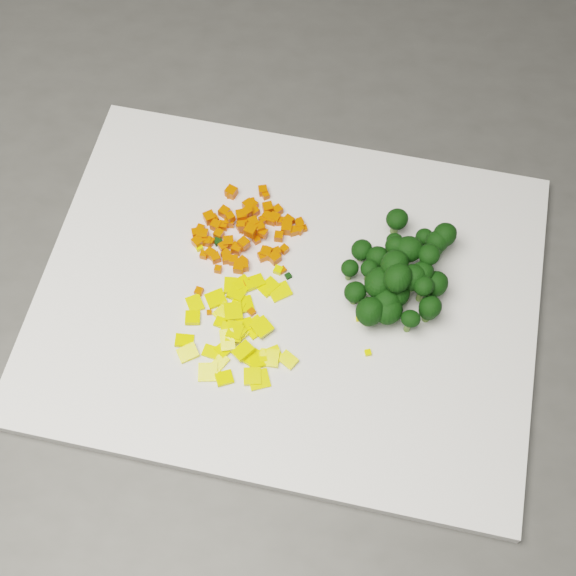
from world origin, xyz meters
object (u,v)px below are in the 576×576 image
(carrot_pile, at_px, (248,225))
(pepper_pile, at_px, (237,331))
(broccoli_pile, at_px, (412,266))
(cutting_board, at_px, (288,296))
(counter_block, at_px, (286,408))

(carrot_pile, bearing_deg, pepper_pile, -75.51)
(broccoli_pile, bearing_deg, pepper_pile, -142.37)
(cutting_board, bearing_deg, carrot_pile, 138.64)
(carrot_pile, bearing_deg, counter_block, -14.56)
(carrot_pile, distance_m, broccoli_pile, 0.16)
(pepper_pile, bearing_deg, counter_block, 81.73)
(pepper_pile, bearing_deg, carrot_pile, 104.49)
(pepper_pile, xyz_separation_m, broccoli_pile, (0.13, 0.10, 0.02))
(carrot_pile, relative_size, broccoli_pile, 0.83)
(counter_block, distance_m, pepper_pile, 0.48)
(cutting_board, relative_size, carrot_pile, 4.50)
(carrot_pile, relative_size, pepper_pile, 0.86)
(pepper_pile, height_order, broccoli_pile, broccoli_pile)
(counter_block, xyz_separation_m, pepper_pile, (-0.01, -0.10, 0.47))
(counter_block, height_order, carrot_pile, carrot_pile)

